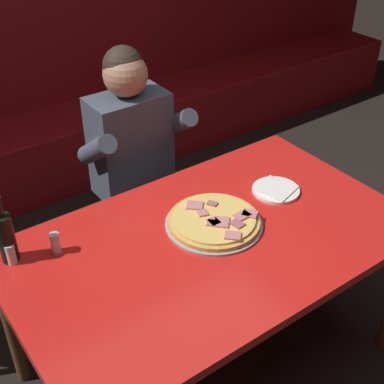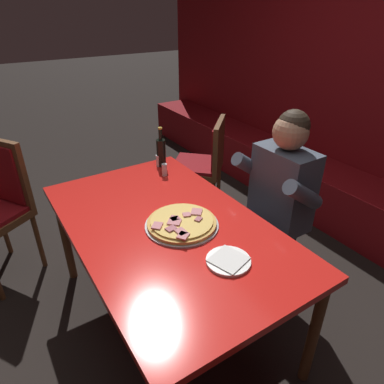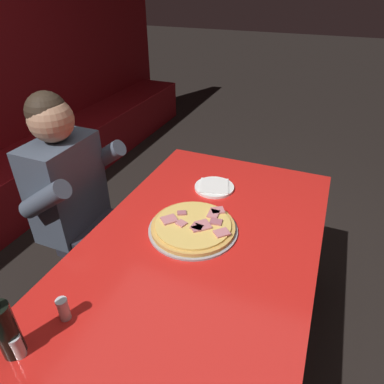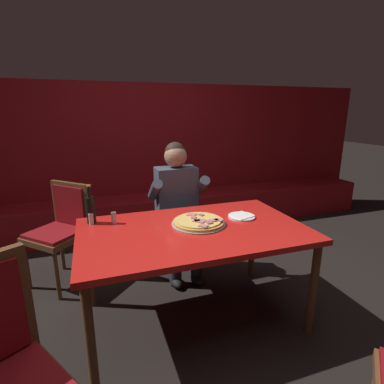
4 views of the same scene
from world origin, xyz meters
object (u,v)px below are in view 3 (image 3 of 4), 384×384
Objects in this scene: shaker_parmesan at (64,310)px; diner_seated_blue_shirt at (82,203)px; main_dining_table at (201,254)px; beer_bottle at (5,329)px; pizza at (193,227)px; plate_white_paper at (214,187)px; shaker_oregano at (17,347)px.

diner_seated_blue_shirt is (0.62, 0.42, -0.08)m from shaker_parmesan.
shaker_parmesan is (-0.53, 0.28, 0.11)m from main_dining_table.
beer_bottle reaches higher than main_dining_table.
beer_bottle is at bearing 153.65° from main_dining_table.
pizza is at bearing 44.19° from main_dining_table.
plate_white_paper is 2.44× the size of shaker_parmesan.
diner_seated_blue_shirt is at bearing 119.01° from plate_white_paper.
main_dining_table is 0.78m from beer_bottle.
plate_white_paper is 0.98m from shaker_parmesan.
diner_seated_blue_shirt reaches higher than plate_white_paper.
shaker_parmesan is (-0.59, 0.22, 0.02)m from pizza.
beer_bottle is at bearing 159.53° from pizza.
shaker_oregano is at bearing 166.64° from shaker_parmesan.
plate_white_paper is at bearing -11.41° from shaker_oregano.
shaker_parmesan is at bearing 159.73° from pizza.
shaker_parmesan is at bearing 152.21° from main_dining_table.
diner_seated_blue_shirt reaches higher than shaker_parmesan.
shaker_oregano is 0.87m from diner_seated_blue_shirt.
main_dining_table is 5.46× the size of beer_bottle.
diner_seated_blue_shirt is (-0.34, 0.61, -0.05)m from plate_white_paper.
shaker_parmesan is at bearing -13.36° from shaker_oregano.
main_dining_table is at bearing -24.71° from shaker_oregano.
beer_bottle is at bearing 167.44° from plate_white_paper.
beer_bottle reaches higher than plate_white_paper.
plate_white_paper is 2.44× the size of shaker_oregano.
shaker_oregano is 1.00× the size of shaker_parmesan.
pizza is at bearing -20.47° from beer_bottle.
pizza is 1.90× the size of plate_white_paper.
main_dining_table is at bearing -135.81° from pizza.
beer_bottle is at bearing 82.89° from shaker_oregano.
diner_seated_blue_shirt reaches higher than pizza.
shaker_parmesan reaches higher than plate_white_paper.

